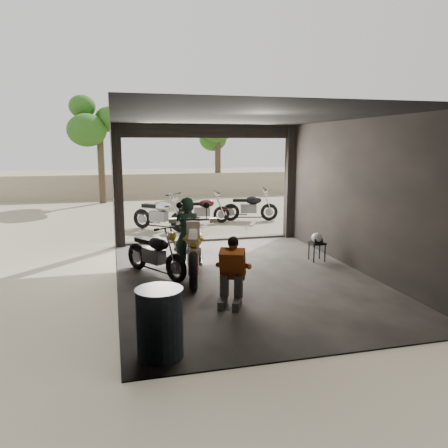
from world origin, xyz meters
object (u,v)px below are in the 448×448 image
left_bike (155,250)px  outside_bike_b (203,208)px  oil_drum (160,324)px  sign_post (340,185)px  stool (317,245)px  helmet (317,238)px  main_bike (194,246)px  outside_bike_a (160,211)px  mechanic (231,273)px  rider (187,236)px  outside_bike_c (250,205)px

left_bike → outside_bike_b: 6.02m
oil_drum → sign_post: size_ratio=0.40×
outside_bike_b → stool: outside_bike_b is taller
outside_bike_b → helmet: bearing=-164.9°
main_bike → stool: 3.05m
outside_bike_a → stool: size_ratio=3.91×
left_bike → mechanic: size_ratio=1.48×
rider → stool: size_ratio=3.59×
outside_bike_b → outside_bike_c: size_ratio=0.94×
main_bike → outside_bike_c: (3.11, 6.16, -0.10)m
main_bike → oil_drum: size_ratio=2.24×
outside_bike_c → stool: 5.57m
helmet → sign_post: sign_post is taller
left_bike → outside_bike_b: (2.14, 5.62, -0.00)m
outside_bike_c → oil_drum: size_ratio=1.89×
rider → stool: bearing=-163.0°
helmet → mechanic: bearing=-123.1°
outside_bike_b → rider: bearing=164.7°
outside_bike_c → rider: rider is taller
outside_bike_a → rider: bearing=-139.1°
outside_bike_b → stool: 5.65m
outside_bike_b → stool: bearing=-164.4°
main_bike → left_bike: 0.85m
mechanic → main_bike: bearing=126.0°
helmet → left_bike: bearing=-159.9°
left_bike → rider: size_ratio=1.00×
sign_post → rider: bearing=-148.5°
helmet → oil_drum: size_ratio=0.29×
mechanic → helmet: mechanic is taller
main_bike → sign_post: (4.79, 2.93, 0.86)m
main_bike → outside_bike_c: bearing=74.8°
stool → outside_bike_b: bearing=106.2°
outside_bike_c → rider: size_ratio=1.05×
rider → oil_drum: size_ratio=1.80×
outside_bike_c → helmet: bearing=-169.2°
outside_bike_a → rider: rider is taller
outside_bike_b → rider: size_ratio=0.99×
left_bike → stool: left_bike is taller
outside_bike_a → stool: (3.12, -4.60, -0.22)m
main_bike → left_bike: main_bike is taller
rider → oil_drum: rider is taller
left_bike → main_bike: bearing=-60.0°
main_bike → helmet: bearing=22.0°
outside_bike_b → main_bike: bearing=166.2°
outside_bike_b → sign_post: (3.39, -3.08, 0.99)m
oil_drum → left_bike: bearing=85.5°
outside_bike_a → mechanic: 6.79m
outside_bike_b → left_bike: bearing=158.5°
main_bike → sign_post: sign_post is taller
left_bike → outside_bike_c: outside_bike_c is taller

